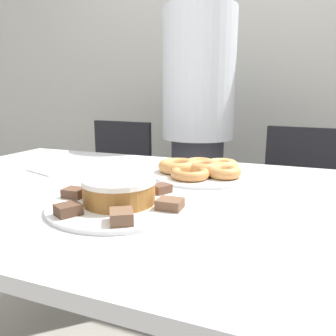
{
  "coord_description": "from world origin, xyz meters",
  "views": [
    {
      "loc": [
        0.3,
        -0.79,
        1.04
      ],
      "look_at": [
        -0.02,
        0.03,
        0.84
      ],
      "focal_mm": 35.0,
      "sensor_mm": 36.0,
      "label": 1
    }
  ],
  "objects_px": {
    "office_chair_right": "(298,227)",
    "frosted_cake": "(119,190)",
    "office_chair_left": "(110,202)",
    "plate_donuts": "(203,174)",
    "napkin": "(53,170)",
    "person_standing": "(198,130)",
    "plate_cake": "(120,204)"
  },
  "relations": [
    {
      "from": "office_chair_left",
      "to": "person_standing",
      "type": "bearing_deg",
      "value": 13.73
    },
    {
      "from": "frosted_cake",
      "to": "person_standing",
      "type": "bearing_deg",
      "value": 95.83
    },
    {
      "from": "office_chair_right",
      "to": "plate_donuts",
      "type": "relative_size",
      "value": 2.66
    },
    {
      "from": "office_chair_left",
      "to": "plate_donuts",
      "type": "xyz_separation_m",
      "value": [
        0.72,
        -0.59,
        0.37
      ]
    },
    {
      "from": "plate_cake",
      "to": "plate_donuts",
      "type": "relative_size",
      "value": 1.02
    },
    {
      "from": "plate_donuts",
      "to": "frosted_cake",
      "type": "relative_size",
      "value": 1.92
    },
    {
      "from": "person_standing",
      "to": "office_chair_left",
      "type": "relative_size",
      "value": 1.85
    },
    {
      "from": "person_standing",
      "to": "napkin",
      "type": "relative_size",
      "value": 9.33
    },
    {
      "from": "plate_donuts",
      "to": "napkin",
      "type": "height_order",
      "value": "plate_donuts"
    },
    {
      "from": "person_standing",
      "to": "frosted_cake",
      "type": "distance_m",
      "value": 1.03
    },
    {
      "from": "office_chair_right",
      "to": "napkin",
      "type": "bearing_deg",
      "value": -132.72
    },
    {
      "from": "napkin",
      "to": "person_standing",
      "type": "bearing_deg",
      "value": 69.09
    },
    {
      "from": "plate_donuts",
      "to": "plate_cake",
      "type": "bearing_deg",
      "value": -106.26
    },
    {
      "from": "plate_cake",
      "to": "plate_donuts",
      "type": "height_order",
      "value": "same"
    },
    {
      "from": "frosted_cake",
      "to": "napkin",
      "type": "relative_size",
      "value": 0.99
    },
    {
      "from": "plate_cake",
      "to": "office_chair_left",
      "type": "bearing_deg",
      "value": 122.91
    },
    {
      "from": "plate_donuts",
      "to": "napkin",
      "type": "distance_m",
      "value": 0.52
    },
    {
      "from": "person_standing",
      "to": "office_chair_right",
      "type": "height_order",
      "value": "person_standing"
    },
    {
      "from": "office_chair_left",
      "to": "frosted_cake",
      "type": "bearing_deg",
      "value": -50.82
    },
    {
      "from": "person_standing",
      "to": "plate_cake",
      "type": "xyz_separation_m",
      "value": [
        0.1,
        -1.02,
        -0.07
      ]
    },
    {
      "from": "frosted_cake",
      "to": "napkin",
      "type": "height_order",
      "value": "frosted_cake"
    },
    {
      "from": "plate_donuts",
      "to": "frosted_cake",
      "type": "height_order",
      "value": "frosted_cake"
    },
    {
      "from": "frosted_cake",
      "to": "napkin",
      "type": "bearing_deg",
      "value": 148.76
    },
    {
      "from": "person_standing",
      "to": "napkin",
      "type": "xyz_separation_m",
      "value": [
        -0.3,
        -0.78,
        -0.07
      ]
    },
    {
      "from": "person_standing",
      "to": "plate_cake",
      "type": "relative_size",
      "value": 4.83
    },
    {
      "from": "office_chair_left",
      "to": "napkin",
      "type": "bearing_deg",
      "value": -66.82
    },
    {
      "from": "plate_cake",
      "to": "frosted_cake",
      "type": "relative_size",
      "value": 1.96
    },
    {
      "from": "office_chair_right",
      "to": "frosted_cake",
      "type": "height_order",
      "value": "office_chair_right"
    },
    {
      "from": "office_chair_left",
      "to": "frosted_cake",
      "type": "distance_m",
      "value": 1.21
    },
    {
      "from": "plate_cake",
      "to": "plate_donuts",
      "type": "bearing_deg",
      "value": 73.74
    },
    {
      "from": "plate_donuts",
      "to": "office_chair_left",
      "type": "bearing_deg",
      "value": 140.65
    },
    {
      "from": "plate_cake",
      "to": "napkin",
      "type": "distance_m",
      "value": 0.47
    }
  ]
}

